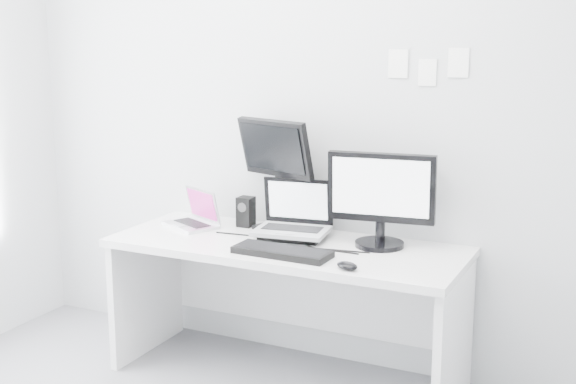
# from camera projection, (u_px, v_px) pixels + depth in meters

# --- Properties ---
(back_wall) EXTENTS (3.60, 0.00, 3.60)m
(back_wall) POSITION_uv_depth(u_px,v_px,m) (315.00, 114.00, 4.05)
(back_wall) COLOR #B3B5B8
(back_wall) RESTS_ON ground
(desk) EXTENTS (1.80, 0.70, 0.73)m
(desk) POSITION_uv_depth(u_px,v_px,m) (286.00, 312.00, 3.94)
(desk) COLOR silver
(desk) RESTS_ON ground
(macbook) EXTENTS (0.35, 0.32, 0.22)m
(macbook) POSITION_uv_depth(u_px,v_px,m) (190.00, 207.00, 4.17)
(macbook) COLOR silver
(macbook) RESTS_ON desk
(speaker) EXTENTS (0.08, 0.08, 0.16)m
(speaker) POSITION_uv_depth(u_px,v_px,m) (246.00, 212.00, 4.19)
(speaker) COLOR black
(speaker) RESTS_ON desk
(dell_laptop) EXTENTS (0.41, 0.33, 0.31)m
(dell_laptop) POSITION_uv_depth(u_px,v_px,m) (291.00, 210.00, 3.92)
(dell_laptop) COLOR #A0A3A7
(dell_laptop) RESTS_ON desk
(rear_monitor) EXTENTS (0.48, 0.29, 0.62)m
(rear_monitor) POSITION_uv_depth(u_px,v_px,m) (278.00, 173.00, 4.07)
(rear_monitor) COLOR black
(rear_monitor) RESTS_ON desk
(samsung_monitor) EXTENTS (0.56, 0.31, 0.49)m
(samsung_monitor) POSITION_uv_depth(u_px,v_px,m) (381.00, 199.00, 3.76)
(samsung_monitor) COLOR black
(samsung_monitor) RESTS_ON desk
(keyboard) EXTENTS (0.48, 0.18, 0.03)m
(keyboard) POSITION_uv_depth(u_px,v_px,m) (282.00, 252.00, 3.66)
(keyboard) COLOR black
(keyboard) RESTS_ON desk
(mouse) EXTENTS (0.12, 0.10, 0.04)m
(mouse) POSITION_uv_depth(u_px,v_px,m) (347.00, 266.00, 3.44)
(mouse) COLOR black
(mouse) RESTS_ON desk
(wall_note_0) EXTENTS (0.10, 0.00, 0.14)m
(wall_note_0) POSITION_uv_depth(u_px,v_px,m) (398.00, 64.00, 3.80)
(wall_note_0) COLOR white
(wall_note_0) RESTS_ON back_wall
(wall_note_1) EXTENTS (0.09, 0.00, 0.13)m
(wall_note_1) POSITION_uv_depth(u_px,v_px,m) (427.00, 72.00, 3.74)
(wall_note_1) COLOR white
(wall_note_1) RESTS_ON back_wall
(wall_note_2) EXTENTS (0.10, 0.00, 0.14)m
(wall_note_2) POSITION_uv_depth(u_px,v_px,m) (458.00, 63.00, 3.67)
(wall_note_2) COLOR white
(wall_note_2) RESTS_ON back_wall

